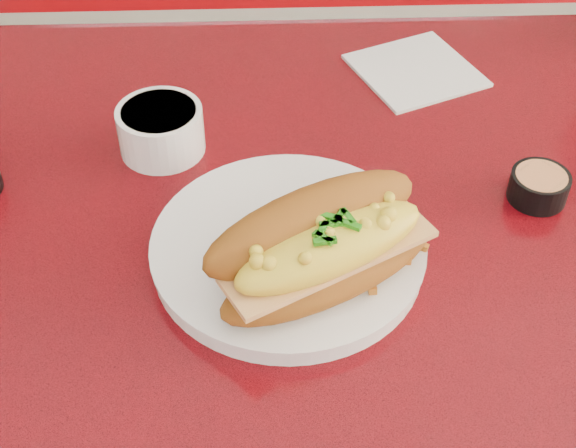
{
  "coord_description": "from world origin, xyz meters",
  "views": [
    {
      "loc": [
        -0.07,
        -0.51,
        1.28
      ],
      "look_at": [
        -0.05,
        -0.02,
        0.81
      ],
      "focal_mm": 50.0,
      "sensor_mm": 36.0,
      "label": 1
    }
  ],
  "objects_px": {
    "booth_bench_far": "(297,126)",
    "mac_hoagie": "(323,246)",
    "dinner_plate": "(288,249)",
    "diner_table": "(333,347)",
    "sauce_cup_right": "(539,185)",
    "fork": "(354,247)",
    "gravy_ramekin": "(161,129)"
  },
  "relations": [
    {
      "from": "dinner_plate",
      "to": "fork",
      "type": "height_order",
      "value": "same"
    },
    {
      "from": "diner_table",
      "to": "sauce_cup_right",
      "type": "xyz_separation_m",
      "value": [
        0.19,
        0.05,
        0.18
      ]
    },
    {
      "from": "dinner_plate",
      "to": "fork",
      "type": "relative_size",
      "value": 2.47
    },
    {
      "from": "booth_bench_far",
      "to": "mac_hoagie",
      "type": "height_order",
      "value": "booth_bench_far"
    },
    {
      "from": "booth_bench_far",
      "to": "mac_hoagie",
      "type": "bearing_deg",
      "value": -91.42
    },
    {
      "from": "diner_table",
      "to": "booth_bench_far",
      "type": "distance_m",
      "value": 0.87
    },
    {
      "from": "diner_table",
      "to": "fork",
      "type": "height_order",
      "value": "fork"
    },
    {
      "from": "booth_bench_far",
      "to": "mac_hoagie",
      "type": "relative_size",
      "value": 5.47
    },
    {
      "from": "mac_hoagie",
      "to": "gravy_ramekin",
      "type": "height_order",
      "value": "mac_hoagie"
    },
    {
      "from": "dinner_plate",
      "to": "gravy_ramekin",
      "type": "height_order",
      "value": "gravy_ramekin"
    },
    {
      "from": "mac_hoagie",
      "to": "sauce_cup_right",
      "type": "bearing_deg",
      "value": -1.25
    },
    {
      "from": "booth_bench_far",
      "to": "dinner_plate",
      "type": "relative_size",
      "value": 3.85
    },
    {
      "from": "dinner_plate",
      "to": "mac_hoagie",
      "type": "relative_size",
      "value": 1.42
    },
    {
      "from": "diner_table",
      "to": "dinner_plate",
      "type": "relative_size",
      "value": 3.95
    },
    {
      "from": "diner_table",
      "to": "mac_hoagie",
      "type": "height_order",
      "value": "mac_hoagie"
    },
    {
      "from": "gravy_ramekin",
      "to": "dinner_plate",
      "type": "bearing_deg",
      "value": -52.26
    },
    {
      "from": "diner_table",
      "to": "dinner_plate",
      "type": "bearing_deg",
      "value": -155.48
    },
    {
      "from": "mac_hoagie",
      "to": "sauce_cup_right",
      "type": "height_order",
      "value": "mac_hoagie"
    },
    {
      "from": "diner_table",
      "to": "dinner_plate",
      "type": "distance_m",
      "value": 0.18
    },
    {
      "from": "booth_bench_far",
      "to": "fork",
      "type": "xyz_separation_m",
      "value": [
        0.01,
        -0.84,
        0.5
      ]
    },
    {
      "from": "booth_bench_far",
      "to": "sauce_cup_right",
      "type": "xyz_separation_m",
      "value": [
        0.19,
        -0.76,
        0.5
      ]
    },
    {
      "from": "dinner_plate",
      "to": "sauce_cup_right",
      "type": "bearing_deg",
      "value": 16.16
    },
    {
      "from": "dinner_plate",
      "to": "sauce_cup_right",
      "type": "xyz_separation_m",
      "value": [
        0.24,
        0.07,
        0.01
      ]
    },
    {
      "from": "fork",
      "to": "sauce_cup_right",
      "type": "distance_m",
      "value": 0.2
    },
    {
      "from": "booth_bench_far",
      "to": "dinner_plate",
      "type": "bearing_deg",
      "value": -93.32
    },
    {
      "from": "mac_hoagie",
      "to": "sauce_cup_right",
      "type": "xyz_separation_m",
      "value": [
        0.21,
        0.11,
        -0.04
      ]
    },
    {
      "from": "dinner_plate",
      "to": "gravy_ramekin",
      "type": "distance_m",
      "value": 0.2
    },
    {
      "from": "diner_table",
      "to": "gravy_ramekin",
      "type": "xyz_separation_m",
      "value": [
        -0.17,
        0.14,
        0.19
      ]
    },
    {
      "from": "fork",
      "to": "gravy_ramekin",
      "type": "xyz_separation_m",
      "value": [
        -0.18,
        0.16,
        0.01
      ]
    },
    {
      "from": "booth_bench_far",
      "to": "fork",
      "type": "distance_m",
      "value": 0.98
    },
    {
      "from": "diner_table",
      "to": "fork",
      "type": "relative_size",
      "value": 9.77
    },
    {
      "from": "diner_table",
      "to": "fork",
      "type": "bearing_deg",
      "value": -73.39
    }
  ]
}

